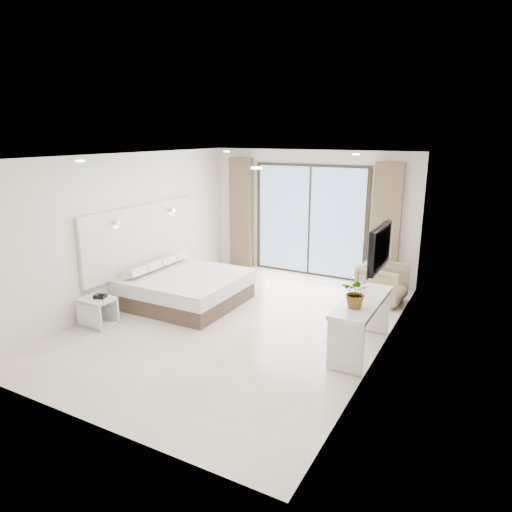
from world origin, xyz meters
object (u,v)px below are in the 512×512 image
Objects in this scene: bed at (185,288)px; console_desk at (362,314)px; nightstand at (98,312)px; armchair at (382,282)px.

console_desk reaches higher than bed.
bed is at bearing 68.53° from nightstand.
console_desk is 2.12m from armchair.
nightstand is 0.65× the size of armchair.
console_desk is (3.37, -0.36, 0.27)m from bed.
bed is 1.62m from nightstand.
armchair is (-0.19, 2.10, -0.17)m from console_desk.
console_desk is at bearing -169.41° from armchair.
armchair is at bearing 41.59° from nightstand.
nightstand is at bearing 135.93° from armchair.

